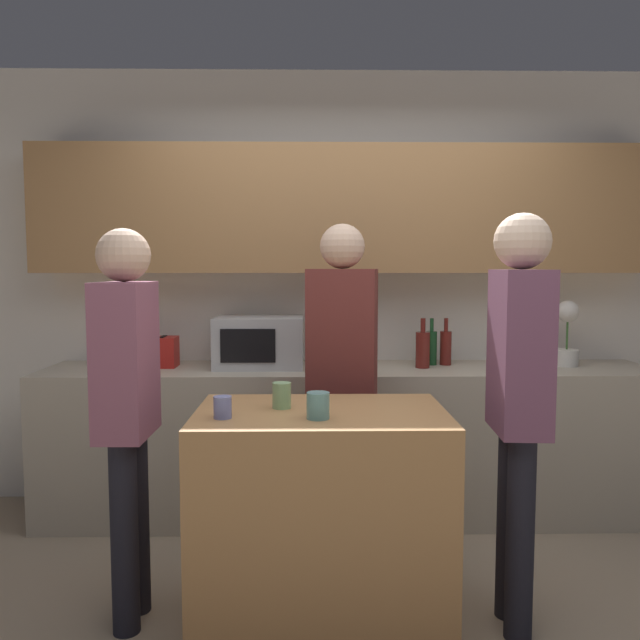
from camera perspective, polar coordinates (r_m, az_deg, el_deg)
back_wall at (r=3.93m, az=2.51°, el=5.62°), size 6.40×0.40×2.70m
back_counter at (r=3.80m, az=2.70°, el=-11.01°), size 3.60×0.62×0.89m
kitchen_island at (r=2.71m, az=0.09°, el=-17.54°), size 1.02×0.66×0.90m
microwave at (r=3.74m, az=-5.57°, el=-2.00°), size 0.52×0.39×0.30m
toaster at (r=3.85m, az=-14.85°, el=-2.83°), size 0.26×0.16×0.18m
potted_plant at (r=4.03m, az=21.67°, el=-1.13°), size 0.14×0.14×0.40m
bottle_0 at (r=3.73m, az=9.37°, el=-2.62°), size 0.08×0.08×0.30m
bottle_1 at (r=3.86m, az=10.16°, el=-2.45°), size 0.06×0.06×0.29m
bottle_2 at (r=3.87m, az=11.42°, el=-2.44°), size 0.07×0.07×0.29m
cup_0 at (r=2.46m, az=-8.90°, el=-7.88°), size 0.07×0.07×0.09m
cup_1 at (r=2.43m, az=-0.18°, el=-7.83°), size 0.09×0.09×0.10m
cup_2 at (r=2.61m, az=-3.52°, el=-6.89°), size 0.08×0.08×0.11m
person_left at (r=3.14m, az=2.03°, el=-3.75°), size 0.37×0.25×1.70m
person_center at (r=2.63m, az=17.71°, el=-5.65°), size 0.22×0.35×1.70m
person_right at (r=2.68m, az=-17.24°, el=-6.34°), size 0.22×0.34×1.64m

